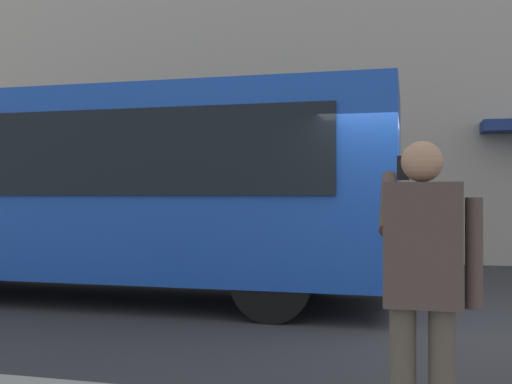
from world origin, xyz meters
TOP-DOWN VIEW (x-y plane):
  - ground_plane at (0.00, 0.00)m, footprint 60.00×60.00m
  - building_facade_far at (-0.02, -6.80)m, footprint 28.00×1.55m
  - red_bus at (4.86, -0.65)m, footprint 9.05×2.54m
  - pedestrian_photographer at (0.15, 4.28)m, footprint 0.53×0.52m

SIDE VIEW (x-z plane):
  - ground_plane at x=0.00m, z-range 0.00..0.00m
  - pedestrian_photographer at x=0.15m, z-range 0.29..1.99m
  - red_bus at x=4.86m, z-range 0.14..3.22m
  - building_facade_far at x=-0.02m, z-range -0.01..11.99m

